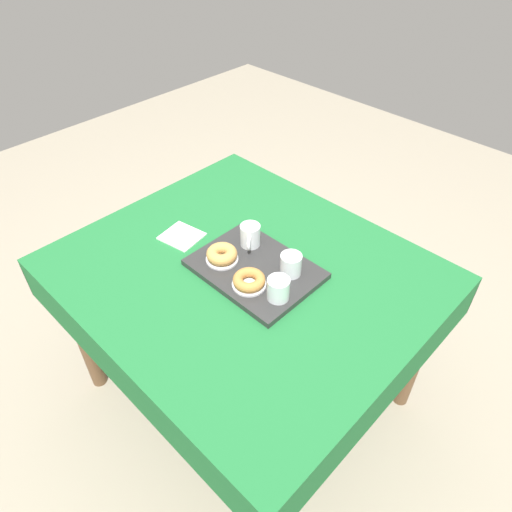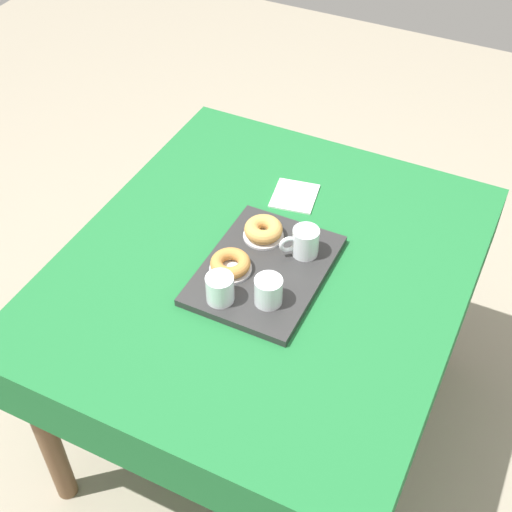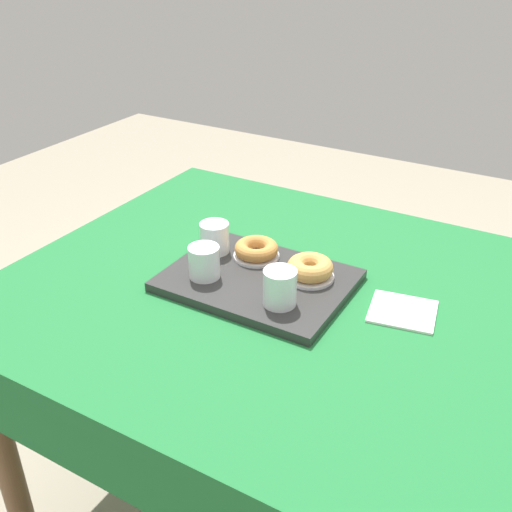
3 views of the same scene
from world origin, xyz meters
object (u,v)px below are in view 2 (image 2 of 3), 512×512
Objects in this scene: paper_napkin at (295,196)px; serving_tray at (265,270)px; water_glass_near at (220,290)px; sugar_donut_left at (230,263)px; water_glass_far at (268,292)px; donut_plate_left at (231,269)px; sugar_donut_right at (263,229)px; dining_table at (265,286)px; tea_mug_left at (305,243)px; donut_plate_right at (263,236)px.

serving_tray is at bearing 9.83° from paper_napkin.
water_glass_near reaches higher than sugar_donut_left.
water_glass_far is 0.68× the size of donut_plate_left.
donut_plate_left is (-0.10, -0.03, -0.03)m from water_glass_near.
donut_plate_left is 1.06× the size of sugar_donut_right.
tea_mug_left is (-0.06, 0.09, 0.15)m from dining_table.
sugar_donut_left is at bearing -57.71° from serving_tray.
dining_table is 16.03× the size of water_glass_near.
tea_mug_left is 0.13m from sugar_donut_right.
paper_napkin is (-0.38, 0.02, -0.02)m from donut_plate_left.
donut_plate_right is 0.22m from paper_napkin.
serving_tray is 0.33m from paper_napkin.
dining_table is at bearing -157.08° from serving_tray.
dining_table is 0.16m from sugar_donut_right.
water_glass_far is 0.24m from sugar_donut_right.
tea_mug_left reaches higher than sugar_donut_left.
water_glass_far is (-0.05, 0.11, 0.00)m from water_glass_near.
sugar_donut_right is 0.23m from paper_napkin.
sugar_donut_right reaches higher than serving_tray.
tea_mug_left is at bearing 142.47° from serving_tray.
water_glass_near is at bearing -67.70° from water_glass_far.
tea_mug_left is 0.91× the size of sugar_donut_left.
serving_tray is at bearing 161.33° from water_glass_near.
water_glass_near is 0.71× the size of sugar_donut_left.
donut_plate_left is at bearing -36.58° from dining_table.
water_glass_far reaches higher than sugar_donut_right.
tea_mug_left is 1.27× the size of water_glass_near.
sugar_donut_right is (-0.16, 0.02, 0.02)m from donut_plate_left.
water_glass_far is 0.15m from sugar_donut_left.
sugar_donut_left is (0.08, -0.06, 0.14)m from dining_table.
donut_plate_left is 0.38m from paper_napkin.
serving_tray is (0.04, 0.01, 0.10)m from dining_table.
sugar_donut_right is at bearing 171.81° from donut_plate_left.
sugar_donut_right reaches higher than dining_table.
donut_plate_right is at bearing 171.81° from donut_plate_left.
serving_tray is 0.13m from water_glass_far.
serving_tray is 3.69× the size of donut_plate_right.
water_glass_far is at bearing -3.46° from tea_mug_left.
donut_plate_left is (0.05, -0.08, 0.01)m from serving_tray.
dining_table is 2.93× the size of serving_tray.
dining_table is 0.31m from paper_napkin.
donut_plate_right is 0.81× the size of paper_napkin.
tea_mug_left is (-0.10, 0.07, 0.05)m from serving_tray.
water_glass_far is (0.20, -0.01, -0.00)m from tea_mug_left.
water_glass_near and water_glass_far have the same top height.
dining_table is 16.03× the size of water_glass_far.
donut_plate_left reaches higher than serving_tray.
donut_plate_right is (-0.11, -0.05, 0.01)m from serving_tray.
donut_plate_left and donut_plate_right have the same top height.
tea_mug_left is at bearing 133.78° from donut_plate_left.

